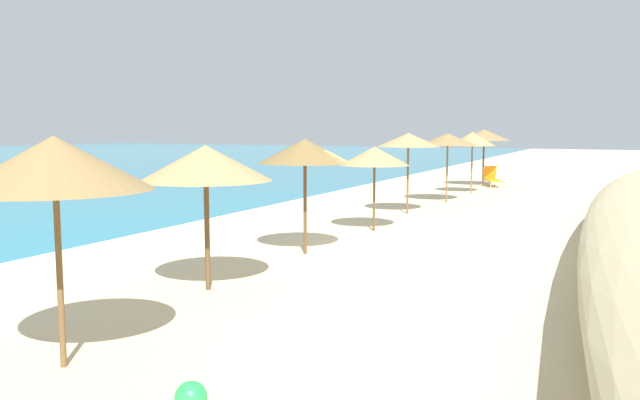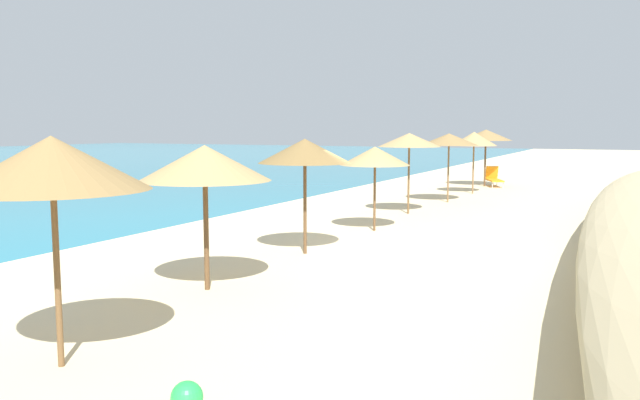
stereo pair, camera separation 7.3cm
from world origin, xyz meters
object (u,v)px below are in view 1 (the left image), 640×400
Objects in this scene: beach_umbrella_6 at (408,140)px; beach_umbrella_8 at (472,139)px; beach_umbrella_4 at (305,151)px; lounge_chair_0 at (492,178)px; beach_ball at (191,398)px; beach_umbrella_9 at (484,135)px; beach_umbrella_2 at (54,164)px; beach_umbrella_5 at (375,156)px; beach_umbrella_3 at (206,163)px; beach_umbrella_7 at (448,139)px.

beach_umbrella_6 is 1.00× the size of beach_umbrella_8.
lounge_chair_0 is (19.94, -0.62, -2.04)m from beach_umbrella_4.
beach_umbrella_8 is 24.30m from beach_ball.
beach_umbrella_4 is 7.95m from beach_umbrella_6.
beach_umbrella_6 is 11.82m from beach_umbrella_9.
beach_umbrella_4 reaches higher than beach_ball.
beach_ball is (-0.38, -2.27, -2.40)m from beach_umbrella_2.
beach_umbrella_9 is at bearing 0.26° from beach_umbrella_5.
beach_umbrella_5 is at bearing 179.03° from beach_umbrella_8.
beach_umbrella_8 reaches higher than beach_umbrella_3.
lounge_chair_0 is at bearing -1.66° from beach_umbrella_3.
beach_umbrella_7 reaches higher than beach_umbrella_3.
beach_umbrella_3 is at bearing 178.56° from beach_umbrella_7.
beach_umbrella_4 is 1.12× the size of beach_umbrella_5.
beach_umbrella_5 is at bearing 1.55° from beach_umbrella_2.
beach_umbrella_4 is 11.93m from beach_umbrella_7.
beach_umbrella_8 reaches higher than beach_umbrella_7.
beach_umbrella_5 is 7.08× the size of beach_ball.
beach_umbrella_6 is at bearing 174.86° from beach_umbrella_7.
beach_umbrella_3 is 0.93× the size of beach_umbrella_9.
beach_umbrella_7 is 3.91m from beach_umbrella_8.
beach_umbrella_4 is at bearing 64.89° from lounge_chair_0.
beach_ball is (-16.19, -2.88, -2.40)m from beach_umbrella_6.
lounge_chair_0 is (27.79, -0.05, -2.16)m from beach_umbrella_2.
beach_umbrella_8 is at bearing 5.67° from beach_ball.
beach_umbrella_6 is 12.20m from lounge_chair_0.
beach_umbrella_4 is 19.77m from beach_umbrella_9.
beach_umbrella_7 is at bearing 64.57° from lounge_chair_0.
beach_umbrella_8 is at bearing -1.65° from beach_umbrella_4.
beach_umbrella_2 is at bearing -177.81° from beach_umbrella_6.
beach_umbrella_2 is at bearing 66.57° from lounge_chair_0.
beach_umbrella_5 is 16.11m from lounge_chair_0.
beach_umbrella_2 is 7.88m from beach_umbrella_4.
beach_umbrella_4 is (7.86, 0.57, -0.12)m from beach_umbrella_2.
beach_umbrella_8 is (23.69, 0.12, -0.08)m from beach_umbrella_2.
beach_umbrella_8 is 0.97× the size of beach_umbrella_9.
beach_umbrella_5 is at bearing -3.71° from beach_umbrella_4.
beach_umbrella_6 is (4.02, 0.28, 0.39)m from beach_umbrella_5.
beach_umbrella_7 is (19.78, 0.25, -0.04)m from beach_umbrella_2.
beach_umbrella_7 is 1.58× the size of lounge_chair_0.
beach_ball is (-28.18, -2.23, -0.24)m from lounge_chair_0.
beach_umbrella_7 is at bearing -0.53° from beach_umbrella_5.
beach_umbrella_3 is 3.86m from beach_umbrella_4.
beach_umbrella_2 reaches higher than beach_umbrella_8.
beach_ball is (-24.07, -2.39, -2.32)m from beach_umbrella_8.
beach_umbrella_7 is (3.98, -0.36, -0.04)m from beach_umbrella_6.
beach_umbrella_3 is at bearing 177.63° from beach_umbrella_5.
beach_umbrella_6 reaches higher than beach_umbrella_5.
beach_umbrella_3 is 7.75× the size of beach_ball.
lounge_chair_0 is at bearing -2.10° from beach_umbrella_7.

